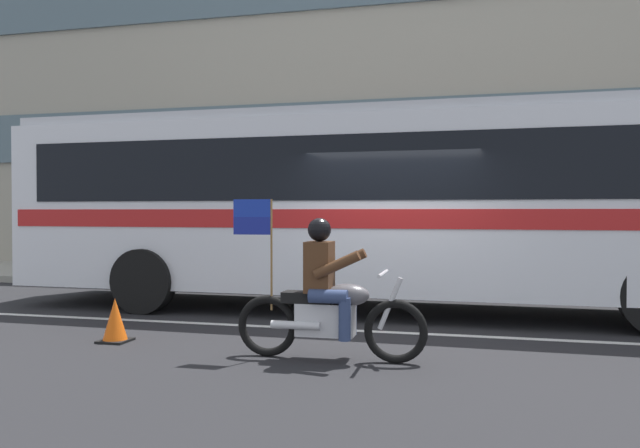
{
  "coord_description": "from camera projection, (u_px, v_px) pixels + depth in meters",
  "views": [
    {
      "loc": [
        1.28,
        -9.14,
        1.64
      ],
      "look_at": [
        -0.93,
        -0.51,
        1.46
      ],
      "focal_mm": 35.78,
      "sensor_mm": 36.0,
      "label": 1
    }
  ],
  "objects": [
    {
      "name": "ground_plane",
      "position": [
        391.0,
        325.0,
        9.21
      ],
      "size": [
        60.0,
        60.0,
        0.0
      ],
      "primitive_type": "plane",
      "color": "black"
    },
    {
      "name": "fire_hydrant",
      "position": [
        345.0,
        265.0,
        13.27
      ],
      "size": [
        0.22,
        0.3,
        0.75
      ],
      "color": "#4C8C3F",
      "rests_on": "sidewalk_curb"
    },
    {
      "name": "sidewalk_curb",
      "position": [
        423.0,
        282.0,
        14.15
      ],
      "size": [
        28.0,
        3.8,
        0.15
      ],
      "primitive_type": "cube",
      "color": "gray",
      "rests_on": "ground_plane"
    },
    {
      "name": "transit_bus",
      "position": [
        401.0,
        196.0,
        10.33
      ],
      "size": [
        12.92,
        2.78,
        3.22
      ],
      "color": "silver",
      "rests_on": "ground_plane"
    },
    {
      "name": "office_building_facade",
      "position": [
        432.0,
        63.0,
        16.25
      ],
      "size": [
        28.0,
        0.89,
        10.83
      ],
      "color": "gray",
      "rests_on": "ground_plane"
    },
    {
      "name": "motorcycle_with_rider",
      "position": [
        328.0,
        299.0,
        7.02
      ],
      "size": [
        2.2,
        0.64,
        1.78
      ],
      "color": "black",
      "rests_on": "ground_plane"
    },
    {
      "name": "traffic_cone",
      "position": [
        115.0,
        321.0,
        7.99
      ],
      "size": [
        0.36,
        0.36,
        0.55
      ],
      "color": "#EA590F",
      "rests_on": "ground_plane"
    },
    {
      "name": "lane_center_stripe",
      "position": [
        385.0,
        332.0,
        8.63
      ],
      "size": [
        26.6,
        0.14,
        0.01
      ],
      "primitive_type": "cube",
      "color": "silver",
      "rests_on": "ground_plane"
    }
  ]
}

